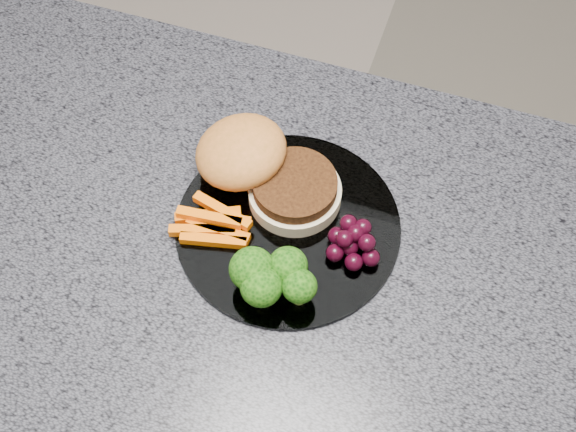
# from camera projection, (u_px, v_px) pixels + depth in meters

# --- Properties ---
(island_cabinet) EXTENTS (1.20, 0.60, 0.86)m
(island_cabinet) POSITION_uv_depth(u_px,v_px,m) (213.00, 375.00, 1.33)
(island_cabinet) COLOR brown
(island_cabinet) RESTS_ON ground
(countertop) EXTENTS (1.20, 0.60, 0.04)m
(countertop) POSITION_uv_depth(u_px,v_px,m) (183.00, 239.00, 0.94)
(countertop) COLOR #4B4C55
(countertop) RESTS_ON island_cabinet
(plate) EXTENTS (0.26, 0.26, 0.01)m
(plate) POSITION_uv_depth(u_px,v_px,m) (288.00, 226.00, 0.92)
(plate) COLOR white
(plate) RESTS_ON countertop
(burger) EXTENTS (0.19, 0.13, 0.06)m
(burger) POSITION_uv_depth(u_px,v_px,m) (260.00, 168.00, 0.93)
(burger) COLOR beige
(burger) RESTS_ON plate
(carrot_sticks) EXTENTS (0.09, 0.06, 0.02)m
(carrot_sticks) POSITION_uv_depth(u_px,v_px,m) (213.00, 223.00, 0.91)
(carrot_sticks) COLOR #FF6B04
(carrot_sticks) RESTS_ON plate
(broccoli) EXTENTS (0.10, 0.08, 0.06)m
(broccoli) POSITION_uv_depth(u_px,v_px,m) (270.00, 276.00, 0.85)
(broccoli) COLOR olive
(broccoli) RESTS_ON plate
(grape_bunch) EXTENTS (0.06, 0.06, 0.04)m
(grape_bunch) POSITION_uv_depth(u_px,v_px,m) (354.00, 241.00, 0.89)
(grape_bunch) COLOR black
(grape_bunch) RESTS_ON plate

